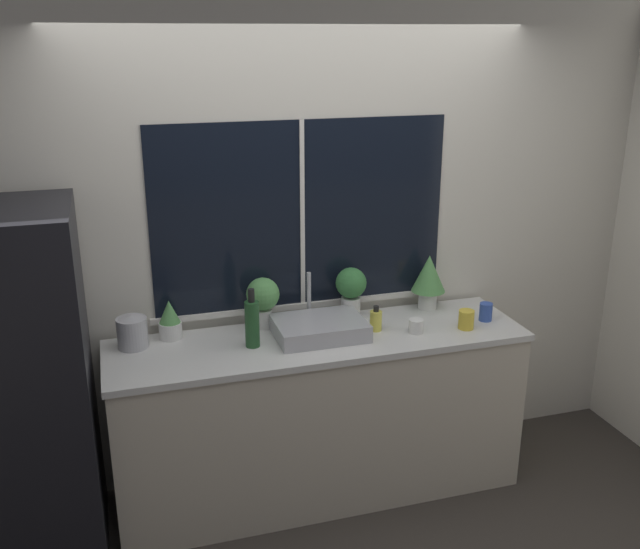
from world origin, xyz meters
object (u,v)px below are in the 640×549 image
Objects in this scene: potted_plant_far_left at (170,320)px; mug_blue at (486,312)px; sink at (319,328)px; potted_plant_far_right at (429,277)px; refrigerator at (20,391)px; mug_white at (416,326)px; kettle at (132,332)px; potted_plant_center_left at (263,297)px; soap_bottle at (376,320)px; potted_plant_center_right at (351,288)px; mug_yellow at (466,320)px; bottle_tall at (252,323)px.

potted_plant_far_left reaches higher than mug_blue.
potted_plant_far_right is at bearing 15.28° from sink.
mug_white is at bearing -1.12° from refrigerator.
kettle is at bearing -162.86° from potted_plant_far_left.
potted_plant_far_right reaches higher than potted_plant_center_left.
soap_bottle is 0.22m from mug_white.
mug_yellow is (0.54, -0.33, -0.12)m from potted_plant_center_right.
potted_plant_far_right is 0.48m from soap_bottle.
kettle reaches higher than mug_blue.
potted_plant_far_left is 1.09m from soap_bottle.
kettle is at bearing 164.36° from bottle_tall.
mug_white is at bearing -13.66° from potted_plant_far_left.
potted_plant_center_left is at bearing 0.00° from potted_plant_far_left.
mug_blue is at bearing -4.21° from soap_bottle.
bottle_tall is 3.09× the size of mug_blue.
potted_plant_center_right is 0.90× the size of potted_plant_far_right.
bottle_tall is (-0.68, -0.01, 0.07)m from soap_bottle.
sink reaches higher than mug_white.
potted_plant_far_left reaches higher than soap_bottle.
potted_plant_far_right is (2.20, 0.27, 0.26)m from refrigerator.
kettle is at bearing 21.24° from refrigerator.
potted_plant_center_left is at bearing 4.95° from kettle.
potted_plant_far_right is (0.71, 0.20, 0.15)m from sink.
potted_plant_far_left is 1.50× the size of soap_bottle.
refrigerator is 3.70× the size of sink.
mug_yellow is at bearing -5.49° from mug_white.
potted_plant_far_right is 1.10m from bottle_tall.
mug_white is 0.44× the size of kettle.
refrigerator is 1.99m from mug_white.
potted_plant_far_right is at bearing 6.93° from refrigerator.
soap_bottle is (1.07, -0.21, -0.04)m from potted_plant_far_left.
refrigerator is 1.76m from potted_plant_center_right.
potted_plant_far_right is 4.15× the size of mug_white.
potted_plant_far_right is 0.38m from mug_blue.
potted_plant_far_left is at bearing 150.20° from bottle_tall.
potted_plant_center_left is at bearing 162.31° from mug_yellow.
soap_bottle reaches higher than mug_yellow.
mug_yellow is at bearing -9.96° from sink.
sink is at bearing -8.10° from kettle.
potted_plant_far_right reaches higher than sink.
mug_white is (-0.21, -0.31, -0.16)m from potted_plant_far_right.
bottle_tall reaches higher than mug_blue.
mug_yellow is (1.54, -0.33, -0.05)m from potted_plant_far_left.
potted_plant_center_left is 0.83m from mug_white.
refrigerator is 6.19× the size of potted_plant_center_left.
mug_white is at bearing -25.40° from soap_bottle.
potted_plant_center_right reaches higher than soap_bottle.
soap_bottle is 0.64m from mug_blue.
mug_blue is (1.70, -0.26, -0.05)m from potted_plant_far_left.
bottle_tall reaches higher than kettle.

